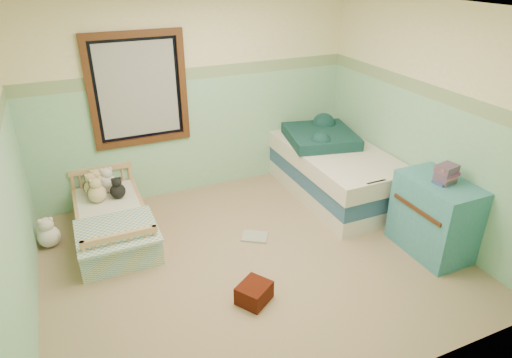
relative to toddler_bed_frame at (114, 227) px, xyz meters
name	(u,v)px	position (x,y,z in m)	size (l,w,h in m)	color
floor	(252,259)	(1.27, -1.05, -0.11)	(4.20, 3.60, 0.02)	#8D7255
ceiling	(251,7)	(1.27, -1.05, 2.41)	(4.20, 3.60, 0.02)	white
wall_back	(195,99)	(1.27, 0.75, 1.15)	(4.20, 0.04, 2.50)	beige
wall_front	(368,256)	(1.27, -2.85, 1.15)	(4.20, 0.04, 2.50)	beige
wall_left	(0,193)	(-0.83, -1.05, 1.15)	(0.04, 3.60, 2.50)	beige
wall_right	(425,120)	(3.37, -1.05, 1.15)	(0.04, 3.60, 2.50)	beige
wainscot_mint	(198,136)	(1.27, 0.74, 0.65)	(4.20, 0.01, 1.50)	#7EC393
border_strip	(194,73)	(1.27, 0.74, 1.48)	(4.20, 0.01, 0.15)	#3F733E
window_frame	(138,90)	(0.57, 0.71, 1.35)	(1.16, 0.06, 1.36)	#431F0F
window_blinds	(138,90)	(0.57, 0.72, 1.35)	(0.92, 0.01, 1.12)	beige
toddler_bed_frame	(114,227)	(0.00, 0.00, 0.00)	(0.75, 1.50, 0.19)	tan
toddler_mattress	(112,216)	(0.00, 0.00, 0.16)	(0.68, 1.43, 0.12)	white
patchwork_quilt	(117,231)	(0.00, -0.47, 0.23)	(0.81, 0.75, 0.03)	#5B97BB
plush_bed_brown	(91,187)	(-0.15, 0.50, 0.31)	(0.19, 0.19, 0.19)	brown
plush_bed_white	(108,183)	(0.05, 0.50, 0.32)	(0.21, 0.21, 0.21)	silver
plush_bed_tan	(97,194)	(-0.10, 0.28, 0.32)	(0.21, 0.21, 0.21)	beige
plush_bed_dark	(118,191)	(0.13, 0.28, 0.31)	(0.18, 0.18, 0.18)	black
plush_floor_cream	(49,237)	(-0.68, 0.06, 0.02)	(0.24, 0.24, 0.24)	white
plush_floor_tan	(87,243)	(-0.31, -0.23, 0.01)	(0.22, 0.22, 0.22)	beige
twin_bed_frame	(332,186)	(2.82, -0.18, 0.01)	(0.99, 1.99, 0.22)	silver
twin_boxspring	(334,172)	(2.82, -0.18, 0.23)	(0.99, 1.99, 0.22)	navy
twin_mattress	(335,156)	(2.82, -0.18, 0.45)	(1.03, 2.03, 0.22)	silver
teal_blanket	(320,136)	(2.77, 0.12, 0.63)	(0.84, 0.89, 0.14)	black
dresser	(434,216)	(3.10, -1.68, 0.32)	(0.52, 0.83, 0.83)	teal
book_stack	(446,174)	(3.10, -1.71, 0.84)	(0.20, 0.15, 0.20)	brown
red_pillow	(254,293)	(1.03, -1.66, 0.00)	(0.29, 0.26, 0.18)	maroon
floor_book	(255,237)	(1.45, -0.71, -0.08)	(0.29, 0.22, 0.03)	#E3BB4D
extra_plush_0	(96,193)	(-0.12, 0.33, 0.31)	(0.19, 0.19, 0.19)	brown
extra_plush_1	(92,187)	(-0.14, 0.48, 0.31)	(0.19, 0.19, 0.19)	beige
extra_plush_2	(105,187)	(0.00, 0.48, 0.29)	(0.15, 0.15, 0.15)	silver
extra_plush_3	(98,184)	(-0.07, 0.53, 0.32)	(0.20, 0.20, 0.20)	beige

